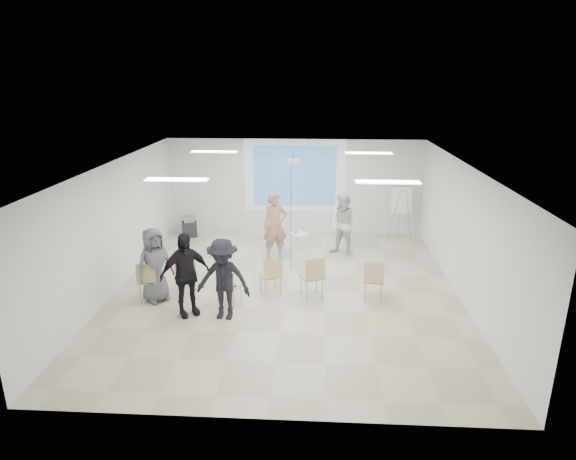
# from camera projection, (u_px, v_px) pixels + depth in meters

# --- Properties ---
(floor) EXTENTS (8.00, 9.00, 0.10)m
(floor) POSITION_uv_depth(u_px,v_px,m) (286.00, 292.00, 11.43)
(floor) COLOR beige
(floor) RESTS_ON ground
(ceiling) EXTENTS (8.00, 9.00, 0.10)m
(ceiling) POSITION_uv_depth(u_px,v_px,m) (286.00, 163.00, 10.48)
(ceiling) COLOR white
(ceiling) RESTS_ON wall_back
(wall_back) EXTENTS (8.00, 0.10, 3.00)m
(wall_back) POSITION_uv_depth(u_px,v_px,m) (295.00, 186.00, 15.28)
(wall_back) COLOR silver
(wall_back) RESTS_ON floor
(wall_left) EXTENTS (0.10, 9.00, 3.00)m
(wall_left) POSITION_uv_depth(u_px,v_px,m) (112.00, 227.00, 11.18)
(wall_left) COLOR silver
(wall_left) RESTS_ON floor
(wall_right) EXTENTS (0.10, 9.00, 3.00)m
(wall_right) POSITION_uv_depth(u_px,v_px,m) (467.00, 234.00, 10.73)
(wall_right) COLOR silver
(wall_right) RESTS_ON floor
(projection_halo) EXTENTS (3.20, 0.01, 2.30)m
(projection_halo) POSITION_uv_depth(u_px,v_px,m) (295.00, 176.00, 15.11)
(projection_halo) COLOR silver
(projection_halo) RESTS_ON wall_back
(projection_image) EXTENTS (2.60, 0.01, 1.90)m
(projection_image) POSITION_uv_depth(u_px,v_px,m) (295.00, 176.00, 15.10)
(projection_image) COLOR teal
(projection_image) RESTS_ON wall_back
(pedestal_table) EXTENTS (0.55, 0.55, 0.66)m
(pedestal_table) POSITION_uv_depth(u_px,v_px,m) (298.00, 242.00, 13.58)
(pedestal_table) COLOR white
(pedestal_table) RESTS_ON floor
(player_left) EXTENTS (0.91, 0.76, 2.13)m
(player_left) POSITION_uv_depth(u_px,v_px,m) (275.00, 222.00, 13.10)
(player_left) COLOR tan
(player_left) RESTS_ON floor
(player_right) EXTENTS (1.21, 1.14, 1.98)m
(player_right) POSITION_uv_depth(u_px,v_px,m) (344.00, 222.00, 13.36)
(player_right) COLOR silver
(player_right) RESTS_ON floor
(controller_left) EXTENTS (0.07, 0.12, 0.04)m
(controller_left) POSITION_uv_depth(u_px,v_px,m) (282.00, 207.00, 13.22)
(controller_left) COLOR white
(controller_left) RESTS_ON player_left
(controller_right) EXTENTS (0.09, 0.12, 0.04)m
(controller_right) POSITION_uv_depth(u_px,v_px,m) (338.00, 207.00, 13.50)
(controller_right) COLOR silver
(controller_right) RESTS_ON player_right
(chair_far_left) EXTENTS (0.44, 0.47, 0.92)m
(chair_far_left) POSITION_uv_depth(u_px,v_px,m) (148.00, 278.00, 10.74)
(chair_far_left) COLOR tan
(chair_far_left) RESTS_ON floor
(chair_left_mid) EXTENTS (0.49, 0.51, 0.80)m
(chair_left_mid) POSITION_uv_depth(u_px,v_px,m) (188.00, 274.00, 11.17)
(chair_left_mid) COLOR tan
(chair_left_mid) RESTS_ON floor
(chair_left_inner) EXTENTS (0.51, 0.53, 0.81)m
(chair_left_inner) POSITION_uv_depth(u_px,v_px,m) (229.00, 285.00, 10.58)
(chair_left_inner) COLOR tan
(chair_left_inner) RESTS_ON floor
(chair_center) EXTENTS (0.60, 0.61, 0.94)m
(chair_center) POSITION_uv_depth(u_px,v_px,m) (271.00, 273.00, 11.00)
(chair_center) COLOR tan
(chair_center) RESTS_ON floor
(chair_right_inner) EXTENTS (0.61, 0.64, 1.00)m
(chair_right_inner) POSITION_uv_depth(u_px,v_px,m) (313.00, 274.00, 10.84)
(chair_right_inner) COLOR tan
(chair_right_inner) RESTS_ON floor
(chair_right_far) EXTENTS (0.50, 0.53, 0.95)m
(chair_right_far) POSITION_uv_depth(u_px,v_px,m) (374.00, 277.00, 10.74)
(chair_right_far) COLOR tan
(chair_right_far) RESTS_ON floor
(red_jacket) EXTENTS (0.41, 0.23, 0.38)m
(red_jacket) POSITION_uv_depth(u_px,v_px,m) (184.00, 266.00, 10.95)
(red_jacket) COLOR #B22515
(red_jacket) RESTS_ON chair_left_mid
(laptop) EXTENTS (0.36, 0.32, 0.02)m
(laptop) POSITION_uv_depth(u_px,v_px,m) (231.00, 285.00, 10.67)
(laptop) COLOR black
(laptop) RESTS_ON chair_left_inner
(audience_left) EXTENTS (1.42, 1.28, 2.09)m
(audience_left) POSITION_uv_depth(u_px,v_px,m) (185.00, 269.00, 9.97)
(audience_left) COLOR black
(audience_left) RESTS_ON floor
(audience_mid) EXTENTS (1.36, 0.85, 1.98)m
(audience_mid) POSITION_uv_depth(u_px,v_px,m) (223.00, 274.00, 9.84)
(audience_mid) COLOR black
(audience_mid) RESTS_ON floor
(audience_outer) EXTENTS (1.10, 1.09, 1.91)m
(audience_outer) POSITION_uv_depth(u_px,v_px,m) (154.00, 261.00, 10.65)
(audience_outer) COLOR slate
(audience_outer) RESTS_ON floor
(flipchart_easel) EXTENTS (0.75, 0.56, 1.73)m
(flipchart_easel) POSITION_uv_depth(u_px,v_px,m) (402.00, 200.00, 14.57)
(flipchart_easel) COLOR #92949A
(flipchart_easel) RESTS_ON floor
(av_cart) EXTENTS (0.54, 0.48, 0.68)m
(av_cart) POSITION_uv_depth(u_px,v_px,m) (189.00, 227.00, 15.15)
(av_cart) COLOR black
(av_cart) RESTS_ON floor
(ceiling_projector) EXTENTS (0.30, 0.25, 3.00)m
(ceiling_projector) POSITION_uv_depth(u_px,v_px,m) (294.00, 167.00, 12.00)
(ceiling_projector) COLOR white
(ceiling_projector) RESTS_ON ceiling
(fluor_panel_nw) EXTENTS (1.20, 0.30, 0.02)m
(fluor_panel_nw) POSITION_uv_depth(u_px,v_px,m) (214.00, 152.00, 12.51)
(fluor_panel_nw) COLOR white
(fluor_panel_nw) RESTS_ON ceiling
(fluor_panel_ne) EXTENTS (1.20, 0.30, 0.02)m
(fluor_panel_ne) POSITION_uv_depth(u_px,v_px,m) (369.00, 153.00, 12.30)
(fluor_panel_ne) COLOR white
(fluor_panel_ne) RESTS_ON ceiling
(fluor_panel_sw) EXTENTS (1.20, 0.30, 0.02)m
(fluor_panel_sw) POSITION_uv_depth(u_px,v_px,m) (177.00, 180.00, 9.19)
(fluor_panel_sw) COLOR white
(fluor_panel_sw) RESTS_ON ceiling
(fluor_panel_se) EXTENTS (1.20, 0.30, 0.02)m
(fluor_panel_se) POSITION_uv_depth(u_px,v_px,m) (388.00, 182.00, 8.97)
(fluor_panel_se) COLOR white
(fluor_panel_se) RESTS_ON ceiling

